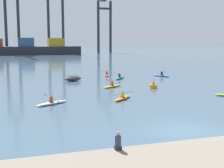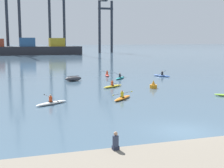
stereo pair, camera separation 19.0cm
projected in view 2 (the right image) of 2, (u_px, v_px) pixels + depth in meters
name	position (u px, v px, depth m)	size (l,w,h in m)	color
ground_plane	(184.00, 132.00, 20.21)	(800.00, 800.00, 0.00)	#425B70
container_barge	(28.00, 49.00, 128.21)	(43.93, 9.56, 6.93)	#28282D
gantry_crane_west_mid	(13.00, 9.00, 130.81)	(6.31, 16.78, 39.57)	#232833
gantry_crane_east_mid	(57.00, 9.00, 143.28)	(7.89, 18.39, 43.68)	#232833
gantry_crane_east	(106.00, 18.00, 147.53)	(7.24, 16.79, 32.76)	#232833
capsized_dinghy	(73.00, 79.00, 45.22)	(2.80, 1.78, 0.76)	#38383D
channel_buoy	(153.00, 85.00, 38.35)	(0.90, 0.90, 1.00)	orange
kayak_white	(51.00, 103.00, 28.73)	(3.23, 2.25, 0.95)	silver
kayak_orange	(122.00, 98.00, 31.18)	(2.83, 2.83, 0.95)	orange
kayak_yellow	(113.00, 86.00, 39.26)	(3.20, 2.32, 0.95)	yellow
kayak_red	(107.00, 75.00, 51.94)	(2.19, 3.45, 0.95)	red
kayak_teal	(120.00, 78.00, 47.83)	(2.61, 3.01, 1.04)	teal
kayak_blue	(162.00, 75.00, 50.98)	(2.04, 3.35, 0.98)	#2856B2
seated_onlooker	(116.00, 142.00, 15.00)	(0.32, 0.30, 0.90)	#23283D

